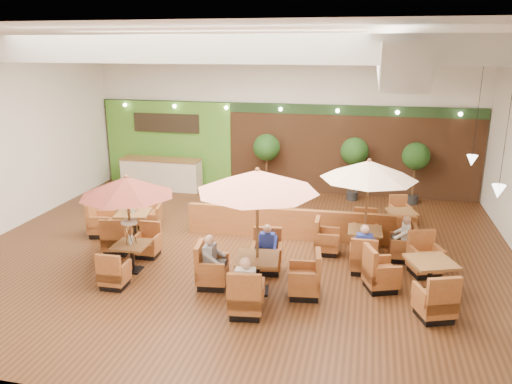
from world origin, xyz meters
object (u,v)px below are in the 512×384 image
(diner_0, at_px, (246,280))
(booth_divider, at_px, (298,224))
(diner_1, at_px, (267,243))
(diner_2, at_px, (212,256))
(table_3, at_px, (125,223))
(diner_3, at_px, (364,243))
(topiary_1, at_px, (354,154))
(diner_4, at_px, (404,233))
(topiary_0, at_px, (266,150))
(service_counter, at_px, (161,174))
(table_0, at_px, (128,199))
(table_5, at_px, (401,223))
(table_2, at_px, (368,191))
(table_1, at_px, (257,210))
(topiary_2, at_px, (416,159))
(table_4, at_px, (415,277))

(diner_0, bearing_deg, booth_divider, 76.58)
(diner_0, bearing_deg, diner_1, 82.15)
(diner_2, bearing_deg, table_3, -124.70)
(diner_0, xyz_separation_m, diner_3, (2.24, 2.51, -0.02))
(topiary_1, bearing_deg, table_3, -139.68)
(diner_1, bearing_deg, diner_4, -160.51)
(topiary_0, relative_size, diner_1, 3.08)
(topiary_0, height_order, diner_3, topiary_0)
(service_counter, distance_m, diner_1, 8.15)
(table_0, relative_size, topiary_0, 1.08)
(table_5, relative_size, diner_0, 2.91)
(table_0, relative_size, diner_1, 3.34)
(diner_0, height_order, diner_2, diner_0)
(booth_divider, distance_m, table_5, 3.04)
(topiary_1, relative_size, diner_1, 3.08)
(table_5, distance_m, diner_1, 4.69)
(table_2, bearing_deg, diner_4, -1.30)
(table_1, bearing_deg, booth_divider, 75.01)
(topiary_0, bearing_deg, service_counter, -177.13)
(table_5, xyz_separation_m, diner_1, (-3.25, -3.35, 0.41))
(table_1, bearing_deg, topiary_1, 69.07)
(service_counter, bearing_deg, diner_1, -49.19)
(booth_divider, height_order, topiary_2, topiary_2)
(table_1, distance_m, diner_1, 1.56)
(booth_divider, height_order, table_5, booth_divider)
(table_1, height_order, topiary_1, table_1)
(table_0, xyz_separation_m, table_2, (5.40, 2.07, -0.05))
(table_3, bearing_deg, table_5, 4.47)
(table_3, distance_m, topiary_1, 8.01)
(diner_4, bearing_deg, topiary_1, 18.50)
(table_1, bearing_deg, topiary_0, 92.58)
(table_0, height_order, table_2, table_2)
(booth_divider, height_order, diner_0, diner_0)
(table_3, distance_m, diner_3, 6.59)
(table_1, distance_m, diner_3, 2.93)
(table_5, bearing_deg, table_1, -143.35)
(booth_divider, bearing_deg, table_5, 19.47)
(table_2, distance_m, topiary_1, 4.99)
(table_4, bearing_deg, booth_divider, 117.69)
(table_1, bearing_deg, diner_3, 25.86)
(table_0, distance_m, table_2, 5.78)
(table_5, distance_m, topiary_2, 3.30)
(topiary_2, xyz_separation_m, diner_0, (-3.76, -8.42, -0.82))
(table_0, relative_size, topiary_2, 1.13)
(topiary_2, height_order, diner_1, topiary_2)
(topiary_1, distance_m, diner_4, 5.25)
(table_1, relative_size, table_2, 1.09)
(table_0, height_order, topiary_0, table_0)
(diner_3, distance_m, diner_4, 1.33)
(topiary_0, distance_m, topiary_2, 5.10)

